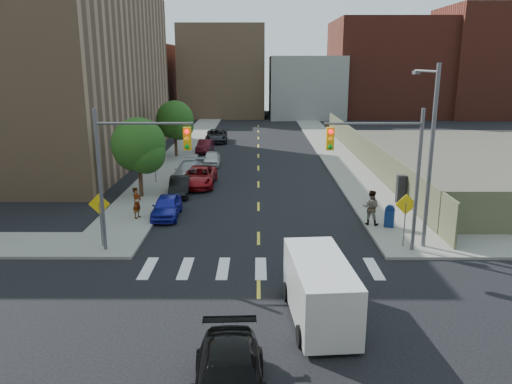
{
  "coord_description": "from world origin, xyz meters",
  "views": [
    {
      "loc": [
        -0.03,
        -16.9,
        9.02
      ],
      "look_at": [
        -0.14,
        10.03,
        2.0
      ],
      "focal_mm": 35.0,
      "sensor_mm": 36.0,
      "label": 1
    }
  ],
  "objects_px": {
    "payphone": "(401,189)",
    "parked_car_maroon": "(205,146)",
    "parked_car_silver": "(189,171)",
    "parked_car_blue": "(167,206)",
    "mailbox": "(390,216)",
    "parked_car_white": "(212,158)",
    "black_sedan": "(229,382)",
    "parked_car_grey": "(217,136)",
    "cargo_van": "(319,287)",
    "parked_car_black": "(180,186)",
    "pedestrian_west": "(137,203)",
    "parked_car_red": "(199,177)",
    "pedestrian_east": "(371,207)"
  },
  "relations": [
    {
      "from": "parked_car_white",
      "to": "parked_car_grey",
      "type": "height_order",
      "value": "parked_car_grey"
    },
    {
      "from": "parked_car_silver",
      "to": "black_sedan",
      "type": "bearing_deg",
      "value": -76.03
    },
    {
      "from": "parked_car_blue",
      "to": "pedestrian_east",
      "type": "xyz_separation_m",
      "value": [
        11.8,
        -1.83,
        0.48
      ]
    },
    {
      "from": "parked_car_blue",
      "to": "parked_car_silver",
      "type": "xyz_separation_m",
      "value": [
        0.0,
        9.76,
        0.05
      ]
    },
    {
      "from": "mailbox",
      "to": "parked_car_white",
      "type": "bearing_deg",
      "value": 144.24
    },
    {
      "from": "parked_car_white",
      "to": "black_sedan",
      "type": "relative_size",
      "value": 0.76
    },
    {
      "from": "parked_car_red",
      "to": "pedestrian_west",
      "type": "distance_m",
      "value": 8.84
    },
    {
      "from": "parked_car_blue",
      "to": "black_sedan",
      "type": "xyz_separation_m",
      "value": [
        4.7,
        -17.0,
        0.05
      ]
    },
    {
      "from": "parked_car_blue",
      "to": "payphone",
      "type": "bearing_deg",
      "value": 8.68
    },
    {
      "from": "parked_car_red",
      "to": "parked_car_grey",
      "type": "height_order",
      "value": "parked_car_grey"
    },
    {
      "from": "parked_car_grey",
      "to": "parked_car_silver",
      "type": "bearing_deg",
      "value": -94.69
    },
    {
      "from": "parked_car_blue",
      "to": "parked_car_red",
      "type": "relative_size",
      "value": 0.75
    },
    {
      "from": "parked_car_white",
      "to": "cargo_van",
      "type": "distance_m",
      "value": 28.4
    },
    {
      "from": "parked_car_blue",
      "to": "mailbox",
      "type": "bearing_deg",
      "value": -11.17
    },
    {
      "from": "parked_car_red",
      "to": "parked_car_silver",
      "type": "height_order",
      "value": "parked_car_red"
    },
    {
      "from": "payphone",
      "to": "parked_car_black",
      "type": "bearing_deg",
      "value": 168.45
    },
    {
      "from": "pedestrian_west",
      "to": "payphone",
      "type": "bearing_deg",
      "value": -61.18
    },
    {
      "from": "parked_car_blue",
      "to": "parked_car_silver",
      "type": "bearing_deg",
      "value": 88.87
    },
    {
      "from": "parked_car_red",
      "to": "pedestrian_west",
      "type": "height_order",
      "value": "pedestrian_west"
    },
    {
      "from": "parked_car_maroon",
      "to": "mailbox",
      "type": "bearing_deg",
      "value": -58.5
    },
    {
      "from": "parked_car_grey",
      "to": "mailbox",
      "type": "bearing_deg",
      "value": -71.7
    },
    {
      "from": "mailbox",
      "to": "payphone",
      "type": "xyz_separation_m",
      "value": [
        1.94,
        4.8,
        0.31
      ]
    },
    {
      "from": "parked_car_red",
      "to": "parked_car_silver",
      "type": "distance_m",
      "value": 2.23
    },
    {
      "from": "parked_car_black",
      "to": "payphone",
      "type": "distance_m",
      "value": 14.93
    },
    {
      "from": "parked_car_black",
      "to": "pedestrian_west",
      "type": "bearing_deg",
      "value": -110.81
    },
    {
      "from": "payphone",
      "to": "parked_car_silver",
      "type": "bearing_deg",
      "value": 152.14
    },
    {
      "from": "parked_car_silver",
      "to": "parked_car_white",
      "type": "distance_m",
      "value": 5.88
    },
    {
      "from": "parked_car_silver",
      "to": "parked_car_black",
      "type": "bearing_deg",
      "value": -86.0
    },
    {
      "from": "parked_car_blue",
      "to": "pedestrian_west",
      "type": "bearing_deg",
      "value": -159.74
    },
    {
      "from": "parked_car_black",
      "to": "pedestrian_east",
      "type": "relative_size",
      "value": 1.95
    },
    {
      "from": "parked_car_blue",
      "to": "payphone",
      "type": "xyz_separation_m",
      "value": [
        14.7,
        2.54,
        0.42
      ]
    },
    {
      "from": "parked_car_grey",
      "to": "mailbox",
      "type": "height_order",
      "value": "parked_car_grey"
    },
    {
      "from": "black_sedan",
      "to": "pedestrian_east",
      "type": "height_order",
      "value": "pedestrian_east"
    },
    {
      "from": "parked_car_maroon",
      "to": "pedestrian_west",
      "type": "bearing_deg",
      "value": -90.03
    },
    {
      "from": "parked_car_maroon",
      "to": "mailbox",
      "type": "distance_m",
      "value": 27.64
    },
    {
      "from": "mailbox",
      "to": "parked_car_silver",
      "type": "bearing_deg",
      "value": 158.12
    },
    {
      "from": "parked_car_blue",
      "to": "pedestrian_east",
      "type": "relative_size",
      "value": 1.95
    },
    {
      "from": "parked_car_maroon",
      "to": "pedestrian_west",
      "type": "xyz_separation_m",
      "value": [
        -1.62,
        -22.89,
        0.42
      ]
    },
    {
      "from": "parked_car_black",
      "to": "pedestrian_west",
      "type": "height_order",
      "value": "pedestrian_west"
    },
    {
      "from": "parked_car_maroon",
      "to": "mailbox",
      "type": "relative_size",
      "value": 3.07
    },
    {
      "from": "parked_car_maroon",
      "to": "cargo_van",
      "type": "height_order",
      "value": "cargo_van"
    },
    {
      "from": "payphone",
      "to": "parked_car_maroon",
      "type": "bearing_deg",
      "value": 124.98
    },
    {
      "from": "parked_car_maroon",
      "to": "pedestrian_east",
      "type": "relative_size",
      "value": 1.96
    },
    {
      "from": "parked_car_silver",
      "to": "black_sedan",
      "type": "relative_size",
      "value": 1.0
    },
    {
      "from": "parked_car_maroon",
      "to": "pedestrian_east",
      "type": "xyz_separation_m",
      "value": [
        11.8,
        -24.09,
        0.5
      ]
    },
    {
      "from": "parked_car_grey",
      "to": "cargo_van",
      "type": "relative_size",
      "value": 1.03
    },
    {
      "from": "parked_car_red",
      "to": "parked_car_maroon",
      "type": "xyz_separation_m",
      "value": [
        -1.04,
        14.47,
        -0.08
      ]
    },
    {
      "from": "black_sedan",
      "to": "pedestrian_east",
      "type": "bearing_deg",
      "value": 62.23
    },
    {
      "from": "parked_car_black",
      "to": "mailbox",
      "type": "bearing_deg",
      "value": -34.94
    },
    {
      "from": "parked_car_blue",
      "to": "black_sedan",
      "type": "relative_size",
      "value": 0.79
    }
  ]
}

